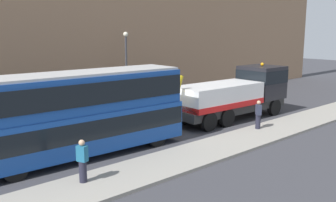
% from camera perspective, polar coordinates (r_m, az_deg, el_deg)
% --- Properties ---
extents(ground_plane, '(120.00, 120.00, 0.00)m').
position_cam_1_polar(ground_plane, '(22.70, -0.01, -4.61)').
color(ground_plane, '#38383D').
extents(near_kerb, '(60.00, 2.80, 0.15)m').
position_cam_1_polar(near_kerb, '(19.87, 8.16, -6.75)').
color(near_kerb, gray).
rests_on(near_kerb, ground_plane).
extents(building_facade, '(60.00, 1.50, 16.00)m').
position_cam_1_polar(building_facade, '(28.87, -11.77, 14.61)').
color(building_facade, '#9E7A5B').
rests_on(building_facade, ground_plane).
extents(recovery_tow_truck, '(10.19, 2.96, 3.67)m').
position_cam_1_polar(recovery_tow_truck, '(26.04, 10.25, 1.18)').
color(recovery_tow_truck, '#2D2D2D').
rests_on(recovery_tow_truck, ground_plane).
extents(double_decker_bus, '(11.12, 2.95, 4.06)m').
position_cam_1_polar(double_decker_bus, '(18.22, -13.56, -1.53)').
color(double_decker_bus, '#19479E').
rests_on(double_decker_bus, ground_plane).
extents(pedestrian_onlooker, '(0.39, 0.47, 1.71)m').
position_cam_1_polar(pedestrian_onlooker, '(15.17, -12.73, -8.87)').
color(pedestrian_onlooker, '#232333').
rests_on(pedestrian_onlooker, near_kerb).
extents(pedestrian_bystander, '(0.44, 0.48, 1.71)m').
position_cam_1_polar(pedestrian_bystander, '(23.21, 13.42, -2.06)').
color(pedestrian_bystander, '#232333').
rests_on(pedestrian_bystander, near_kerb).
extents(street_lamp, '(0.36, 0.36, 5.83)m').
position_cam_1_polar(street_lamp, '(27.94, -6.30, 5.47)').
color(street_lamp, '#38383D').
rests_on(street_lamp, ground_plane).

